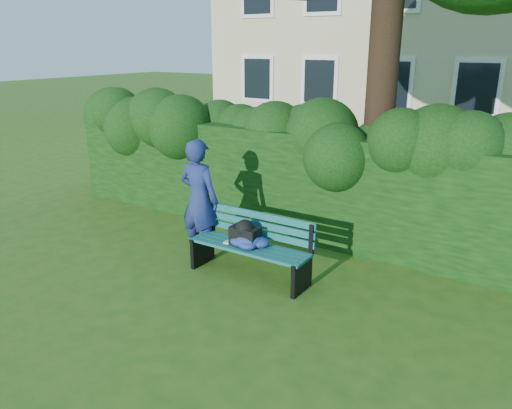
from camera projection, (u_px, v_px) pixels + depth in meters
The scene contains 4 objects.
ground at pixel (233, 280), 7.02m from camera, with size 80.00×80.00×0.00m, color #295516.
hedge at pixel (307, 183), 8.50m from camera, with size 10.00×1.00×1.80m.
park_bench at pixel (250, 243), 7.00m from camera, with size 1.77×0.57×0.89m.
man_reading at pixel (199, 200), 7.52m from camera, with size 0.67×0.44×1.85m, color navy.
Camera 1 is at (3.72, -5.16, 3.16)m, focal length 35.00 mm.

